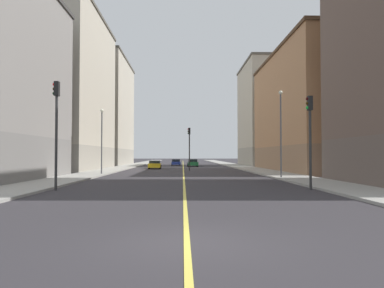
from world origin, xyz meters
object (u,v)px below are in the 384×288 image
at_px(street_lamp_left_near, 281,125).
at_px(street_lamp_right_near, 102,134).
at_px(building_left_far, 272,115).
at_px(car_green, 193,163).
at_px(traffic_light_right_near, 56,121).
at_px(car_yellow, 155,165).
at_px(building_right_midblock, 62,92).
at_px(car_blue, 176,162).
at_px(building_right_distant, 101,112).
at_px(traffic_light_median_far, 189,143).
at_px(building_left_mid, 315,112).
at_px(traffic_light_left_near, 310,129).

relative_size(street_lamp_left_near, street_lamp_right_near, 1.13).
height_order(building_left_far, car_green, building_left_far).
distance_m(traffic_light_right_near, car_green, 45.48).
height_order(street_lamp_right_near, car_yellow, street_lamp_right_near).
bearing_deg(building_right_midblock, car_blue, 52.38).
xyz_separation_m(car_green, car_blue, (-3.24, 7.20, -0.04)).
xyz_separation_m(building_right_distant, street_lamp_right_near, (8.92, -38.47, -6.92)).
height_order(building_right_distant, car_yellow, building_right_distant).
xyz_separation_m(traffic_light_right_near, car_blue, (6.36, 51.51, -3.65)).
height_order(street_lamp_left_near, street_lamp_right_near, street_lamp_left_near).
distance_m(traffic_light_median_far, car_blue, 25.07).
bearing_deg(building_right_distant, street_lamp_left_near, -59.38).
height_order(building_right_distant, street_lamp_left_near, building_right_distant).
bearing_deg(car_blue, traffic_light_right_near, -97.04).
height_order(building_left_far, traffic_light_median_far, building_left_far).
bearing_deg(building_left_far, building_right_distant, 169.46).
bearing_deg(building_right_midblock, car_green, 35.47).
bearing_deg(car_yellow, building_right_midblock, -165.31).
xyz_separation_m(traffic_light_right_near, street_lamp_right_near, (-0.98, 16.68, 0.12)).
xyz_separation_m(car_green, car_yellow, (-6.22, -10.41, -0.03)).
distance_m(building_left_mid, traffic_light_right_near, 36.35).
bearing_deg(building_left_mid, building_right_midblock, 172.17).
height_order(building_left_mid, street_lamp_right_near, building_left_mid).
xyz_separation_m(traffic_light_left_near, car_yellow, (-12.29, 33.90, -3.17)).
bearing_deg(building_right_midblock, street_lamp_right_near, -57.01).
distance_m(building_left_mid, street_lamp_right_near, 28.26).
bearing_deg(street_lamp_left_near, car_yellow, 119.34).
relative_size(building_left_far, car_green, 4.43).
relative_size(building_left_mid, building_right_distant, 1.14).
bearing_deg(traffic_light_right_near, building_left_far, 62.19).
bearing_deg(building_right_midblock, building_left_far, 27.05).
distance_m(traffic_light_left_near, street_lamp_left_near, 10.34).
xyz_separation_m(building_left_mid, building_right_distant, (-35.50, 29.62, 3.31)).
bearing_deg(building_left_mid, building_right_distant, 140.16).
xyz_separation_m(building_right_distant, car_yellow, (13.29, -21.26, -10.69)).
bearing_deg(car_green, traffic_light_left_near, -82.20).
relative_size(traffic_light_median_far, street_lamp_right_near, 0.84).
distance_m(building_left_mid, building_left_far, 23.11).
bearing_deg(building_right_midblock, building_left_mid, -7.83).
relative_size(building_right_distant, car_yellow, 5.21).
relative_size(building_left_mid, traffic_light_median_far, 4.39).
xyz_separation_m(building_left_far, car_blue, (-19.25, 2.96, -9.52)).
bearing_deg(traffic_light_left_near, street_lamp_left_near, 84.32).
bearing_deg(building_left_far, building_left_mid, -90.00).
bearing_deg(traffic_light_median_far, car_blue, 95.27).
relative_size(building_left_far, car_yellow, 4.67).
xyz_separation_m(traffic_light_right_near, car_yellow, (3.39, 33.90, -3.64)).
xyz_separation_m(building_right_distant, traffic_light_median_far, (18.54, -28.40, -7.50)).
bearing_deg(car_yellow, car_green, 59.16).
height_order(building_right_midblock, car_yellow, building_right_midblock).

